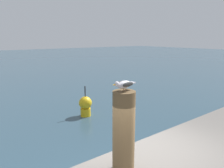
{
  "coord_description": "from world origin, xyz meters",
  "views": [
    {
      "loc": [
        -2.27,
        -2.53,
        3.36
      ],
      "look_at": [
        -0.5,
        -0.25,
        2.74
      ],
      "focal_mm": 35.2,
      "sensor_mm": 36.0,
      "label": 1
    }
  ],
  "objects": [
    {
      "name": "channel_buoy",
      "position": [
        2.37,
        5.32,
        0.48
      ],
      "size": [
        0.56,
        0.56,
        1.33
      ],
      "color": "yellow",
      "rests_on": "ground_plane"
    },
    {
      "name": "seagull",
      "position": [
        -0.51,
        -0.5,
        2.78
      ],
      "size": [
        0.39,
        0.17,
        0.14
      ],
      "color": "tan",
      "rests_on": "mooring_post"
    },
    {
      "name": "mooring_post",
      "position": [
        -0.5,
        -0.5,
        2.13
      ],
      "size": [
        0.3,
        0.3,
        1.12
      ],
      "primitive_type": "cylinder",
      "color": "brown",
      "rests_on": "harbor_quay"
    }
  ]
}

